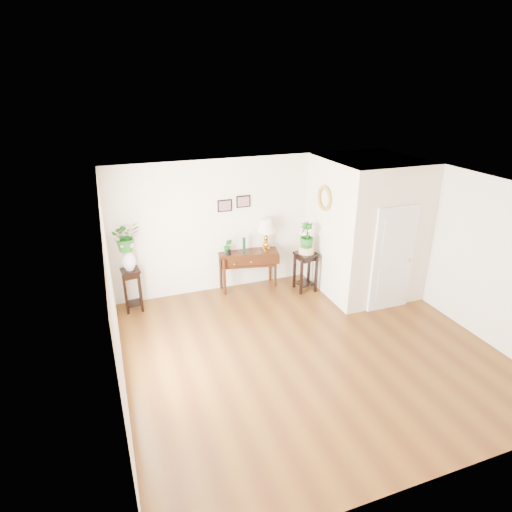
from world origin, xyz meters
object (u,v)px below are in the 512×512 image
console_table (248,270)px  plant_stand_b (305,271)px  table_lamp (266,234)px  plant_stand_a (133,290)px

console_table → plant_stand_b: plant_stand_b is taller
console_table → plant_stand_b: (1.11, -0.52, 0.01)m
console_table → table_lamp: table_lamp is taller
table_lamp → plant_stand_a: table_lamp is taller
console_table → table_lamp: (0.41, 0.00, 0.77)m
table_lamp → plant_stand_b: table_lamp is taller
table_lamp → console_table: bearing=180.0°
plant_stand_b → plant_stand_a: bearing=174.1°
console_table → plant_stand_b: bearing=-13.1°
plant_stand_a → console_table: bearing=3.5°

